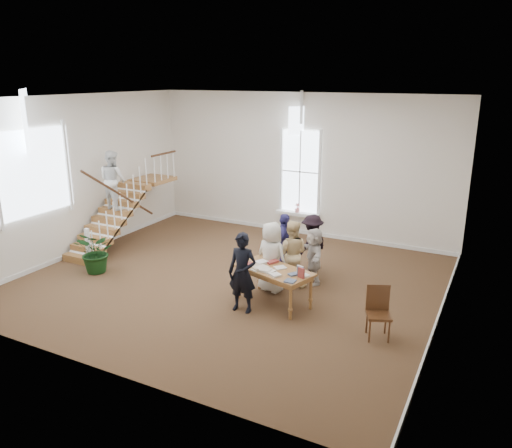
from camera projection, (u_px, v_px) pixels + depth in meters
The scene contains 12 objects.
ground at pixel (231, 281), 12.63m from camera, with size 10.00×10.00×0.00m, color #3F2519.
room_shell at pixel (298, 222), 16.25m from camera, with size 10.49×10.00×10.00m.
staircase at pixel (116, 194), 14.70m from camera, with size 1.10×4.10×2.92m.
library_table at pixel (273, 272), 11.18m from camera, with size 1.96×1.37×0.89m.
police_officer at pixel (242, 273), 10.79m from camera, with size 0.65×0.43×1.79m, color black.
elderly_woman at pixel (271, 257), 11.82m from camera, with size 0.84×0.55×1.71m, color silver.
person_yellow at pixel (291, 254), 12.12m from camera, with size 0.81×0.63×1.67m, color beige.
woman_cluster_a at pixel (284, 244), 12.86m from camera, with size 0.95×0.40×1.62m, color navy.
woman_cluster_b at pixel (312, 244), 12.99m from camera, with size 1.01×0.58×1.56m, color black.
woman_cluster_c at pixel (314, 256), 12.32m from camera, with size 1.32×0.42×1.42m, color beige.
floor_plant at pixel (97, 252), 13.00m from camera, with size 1.02×0.89×1.14m, color black.
side_chair at pixel (378, 308), 9.80m from camera, with size 0.60×0.60×1.06m.
Camera 1 is at (5.89, -10.11, 5.00)m, focal length 35.00 mm.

